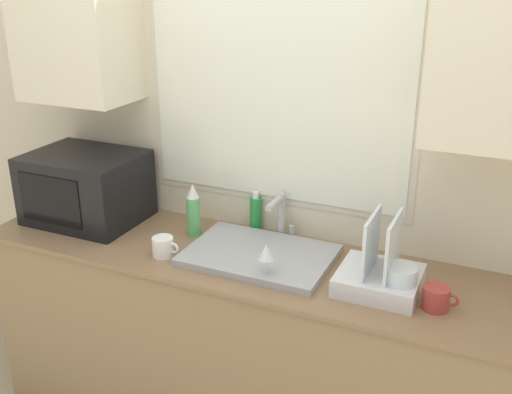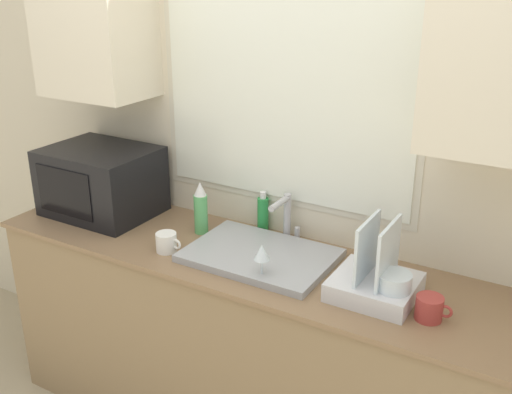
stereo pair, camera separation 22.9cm
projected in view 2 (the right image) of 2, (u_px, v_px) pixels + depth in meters
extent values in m
cube|color=#8C7251|center=(250.00, 352.00, 2.61)|extent=(2.31, 0.56, 0.89)
cube|color=#846647|center=(250.00, 259.00, 2.44)|extent=(2.34, 0.59, 0.02)
cube|color=beige|center=(287.00, 146.00, 2.54)|extent=(6.00, 0.06, 2.60)
cube|color=beige|center=(284.00, 97.00, 2.44)|extent=(1.19, 0.01, 0.93)
cube|color=white|center=(284.00, 97.00, 2.44)|extent=(1.13, 0.01, 0.87)
cube|color=beige|center=(94.00, 24.00, 2.62)|extent=(0.48, 0.32, 0.63)
cube|color=#9EA0A5|center=(260.00, 255.00, 2.42)|extent=(0.58, 0.41, 0.03)
cylinder|color=#B7B7BC|center=(287.00, 216.00, 2.57)|extent=(0.03, 0.03, 0.20)
cylinder|color=#B7B7BC|center=(279.00, 203.00, 2.48)|extent=(0.03, 0.15, 0.03)
cylinder|color=#B7B7BC|center=(297.00, 234.00, 2.57)|extent=(0.02, 0.02, 0.06)
cube|color=black|center=(102.00, 181.00, 2.82)|extent=(0.50, 0.39, 0.31)
cube|color=black|center=(64.00, 193.00, 2.68)|extent=(0.33, 0.01, 0.22)
cube|color=silver|center=(374.00, 287.00, 2.14)|extent=(0.29, 0.27, 0.07)
cube|color=silver|center=(367.00, 248.00, 2.11)|extent=(0.01, 0.22, 0.22)
cube|color=silver|center=(388.00, 253.00, 2.07)|extent=(0.01, 0.22, 0.22)
cylinder|color=silver|center=(394.00, 282.00, 2.05)|extent=(0.12, 0.12, 0.06)
cylinder|color=#59B266|center=(201.00, 214.00, 2.62)|extent=(0.06, 0.06, 0.18)
cone|color=silver|center=(200.00, 189.00, 2.58)|extent=(0.05, 0.05, 0.06)
cylinder|color=#268C3F|center=(263.00, 214.00, 2.65)|extent=(0.05, 0.05, 0.15)
cylinder|color=white|center=(263.00, 195.00, 2.61)|extent=(0.03, 0.03, 0.03)
cylinder|color=white|center=(166.00, 242.00, 2.47)|extent=(0.09, 0.09, 0.08)
torus|color=white|center=(176.00, 244.00, 2.44)|extent=(0.05, 0.01, 0.05)
cylinder|color=silver|center=(262.00, 280.00, 2.25)|extent=(0.06, 0.06, 0.00)
cylinder|color=silver|center=(262.00, 270.00, 2.24)|extent=(0.01, 0.01, 0.09)
cone|color=silver|center=(262.00, 252.00, 2.21)|extent=(0.06, 0.06, 0.06)
cylinder|color=#A53833|center=(429.00, 308.00, 2.00)|extent=(0.09, 0.09, 0.08)
torus|color=#A53833|center=(446.00, 311.00, 1.97)|extent=(0.05, 0.01, 0.05)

